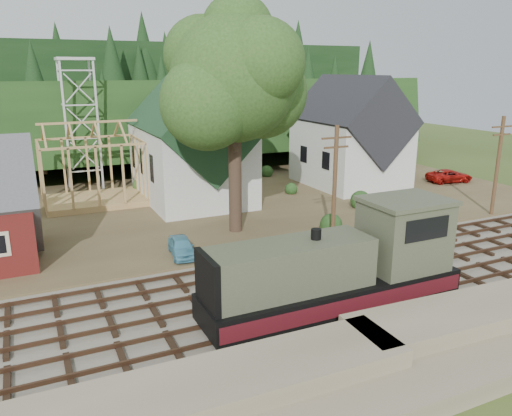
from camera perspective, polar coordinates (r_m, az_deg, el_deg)
name	(u,v)px	position (r m, az deg, el deg)	size (l,w,h in m)	color
ground	(275,295)	(26.51, 2.17, -9.87)	(140.00, 140.00, 0.00)	#384C1E
embankment	(379,384)	(20.35, 13.84, -18.95)	(64.00, 5.00, 1.60)	#7F7259
railroad_bed	(275,293)	(26.47, 2.17, -9.71)	(64.00, 11.00, 0.16)	#726B5B
village_flat	(177,208)	(42.28, -9.07, -0.04)	(64.00, 26.00, 0.30)	brown
hillside	(122,163)	(65.19, -15.05, 4.97)	(70.00, 28.00, 8.00)	#1E3F19
ridge	(102,146)	(80.81, -17.16, 6.78)	(80.00, 20.00, 12.00)	black
church	(191,144)	(43.39, -7.43, 7.22)	(8.40, 15.17, 13.00)	silver
farmhouse	(350,138)	(50.06, 10.69, 7.82)	(8.40, 10.80, 10.60)	silver
timber_frame	(92,169)	(44.28, -18.21, 4.22)	(8.20, 6.20, 6.99)	tan
lattice_tower	(77,85)	(49.51, -19.82, 13.12)	(3.20, 3.20, 12.12)	silver
big_tree	(236,88)	(34.02, -2.32, 13.59)	(10.90, 8.40, 14.70)	#38281E
telegraph_pole_near	(335,183)	(32.80, 8.98, 2.81)	(2.20, 0.28, 8.00)	#4C331E
telegraph_pole_far	(498,165)	(42.93, 25.89, 4.43)	(2.20, 0.28, 8.00)	#4C331E
locomotive	(343,268)	(24.26, 9.91, -6.80)	(12.88, 3.22, 5.12)	black
car_blue	(182,247)	(31.05, -8.51, -4.38)	(1.38, 3.42, 1.17)	#5EADCA
car_red	(449,176)	(54.46, 21.23, 3.45)	(2.15, 4.66, 1.29)	#AD130D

